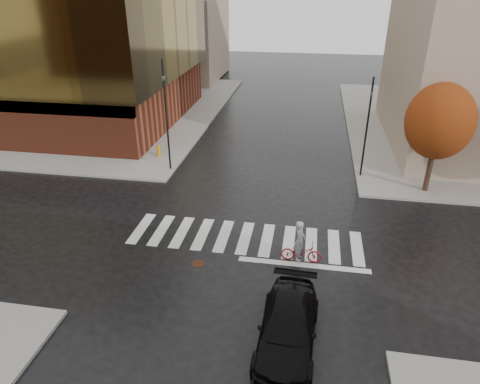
% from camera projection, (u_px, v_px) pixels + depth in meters
% --- Properties ---
extents(ground, '(120.00, 120.00, 0.00)m').
position_uv_depth(ground, '(244.00, 243.00, 21.09)').
color(ground, black).
rests_on(ground, ground).
extents(sidewalk_nw, '(30.00, 30.00, 0.15)m').
position_uv_depth(sidewalk_nw, '(70.00, 108.00, 42.68)').
color(sidewalk_nw, gray).
rests_on(sidewalk_nw, ground).
extents(crosswalk, '(12.00, 3.00, 0.01)m').
position_uv_depth(crosswalk, '(245.00, 238.00, 21.53)').
color(crosswalk, silver).
rests_on(crosswalk, ground).
extents(office_glass, '(27.00, 19.00, 16.00)m').
position_uv_depth(office_glass, '(24.00, 22.00, 36.49)').
color(office_glass, maroon).
rests_on(office_glass, sidewalk_nw).
extents(tree_ne_a, '(3.80, 3.80, 6.50)m').
position_uv_depth(tree_ne_a, '(440.00, 122.00, 24.10)').
color(tree_ne_a, black).
rests_on(tree_ne_a, sidewalk_ne).
extents(sedan, '(2.24, 5.05, 1.44)m').
position_uv_depth(sedan, '(288.00, 327.00, 15.07)').
color(sedan, black).
rests_on(sedan, ground).
extents(cyclist, '(1.86, 0.73, 2.10)m').
position_uv_depth(cyclist, '(301.00, 248.00, 19.47)').
color(cyclist, maroon).
rests_on(cyclist, ground).
extents(traffic_light_nw, '(0.22, 0.21, 7.19)m').
position_uv_depth(traffic_light_nw, '(166.00, 110.00, 27.10)').
color(traffic_light_nw, black).
rests_on(traffic_light_nw, sidewalk_nw).
extents(traffic_light_ne, '(0.17, 0.19, 6.35)m').
position_uv_depth(traffic_light_ne, '(368.00, 123.00, 26.41)').
color(traffic_light_ne, black).
rests_on(traffic_light_ne, sidewalk_ne).
extents(fire_hydrant, '(0.29, 0.29, 0.80)m').
position_uv_depth(fire_hydrant, '(159.00, 150.00, 30.80)').
color(fire_hydrant, orange).
rests_on(fire_hydrant, sidewalk_nw).
extents(manhole, '(0.64, 0.64, 0.01)m').
position_uv_depth(manhole, '(198.00, 264.00, 19.59)').
color(manhole, '#402517').
rests_on(manhole, ground).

